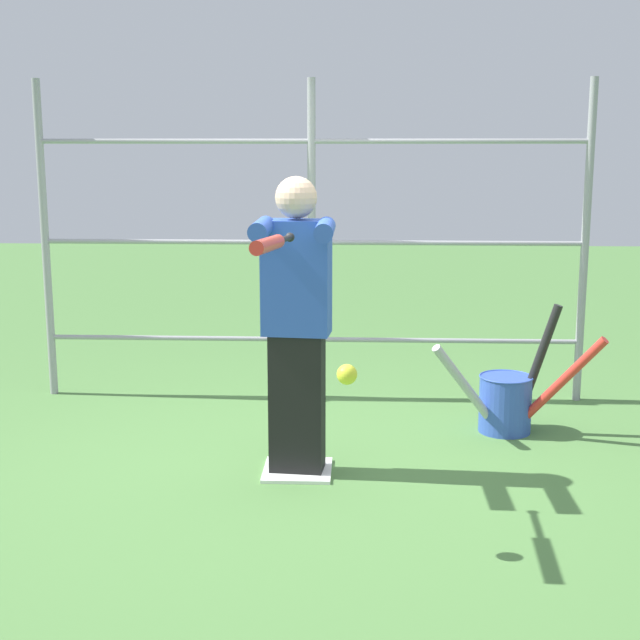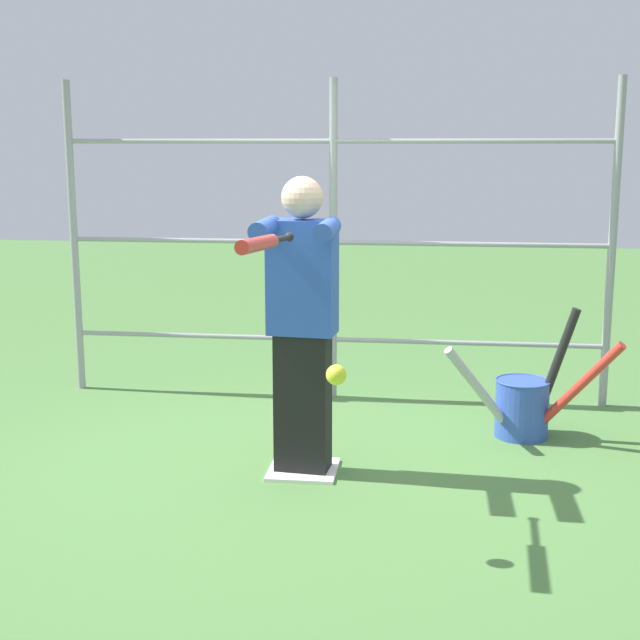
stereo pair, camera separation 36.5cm
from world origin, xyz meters
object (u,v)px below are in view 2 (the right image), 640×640
object	(u,v)px
baseball_bat_swinging	(262,243)
softball_in_flight	(336,375)
batter	(302,317)
bat_bucket	(524,404)

from	to	relation	value
baseball_bat_swinging	softball_in_flight	distance (m)	0.70
batter	bat_bucket	bearing A→B (deg)	-149.10
baseball_bat_swinging	bat_bucket	xyz separation A→B (m)	(-1.41, -1.73, -1.23)
baseball_bat_swinging	bat_bucket	size ratio (longest dim) A/B	0.72
batter	bat_bucket	distance (m)	1.73
batter	softball_in_flight	bearing A→B (deg)	106.84
baseball_bat_swinging	bat_bucket	bearing A→B (deg)	-129.02
softball_in_flight	bat_bucket	bearing A→B (deg)	-120.17
softball_in_flight	bat_bucket	distance (m)	2.19
baseball_bat_swinging	softball_in_flight	size ratio (longest dim) A/B	8.45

